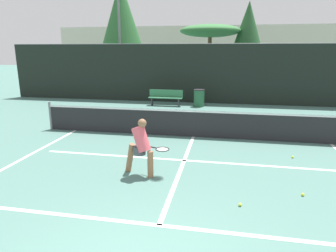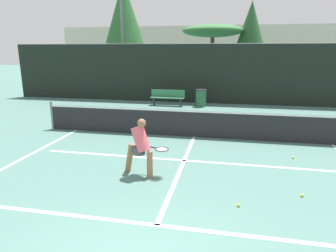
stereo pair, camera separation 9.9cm
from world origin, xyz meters
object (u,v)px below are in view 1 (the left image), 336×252
at_px(player_practicing, 141,145).
at_px(parked_car, 258,88).
at_px(courtside_bench, 166,97).
at_px(trash_bin, 199,98).

height_order(player_practicing, parked_car, player_practicing).
bearing_deg(courtside_bench, player_practicing, -81.40).
relative_size(courtside_bench, parked_car, 0.46).
relative_size(courtside_bench, trash_bin, 2.04).
xyz_separation_m(courtside_bench, trash_bin, (1.81, 0.12, -0.02)).
bearing_deg(player_practicing, trash_bin, 107.92).
bearing_deg(player_practicing, courtside_bench, 119.02).
xyz_separation_m(courtside_bench, parked_car, (5.25, 3.87, 0.11)).
height_order(player_practicing, courtside_bench, player_practicing).
distance_m(courtside_bench, parked_car, 6.53).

